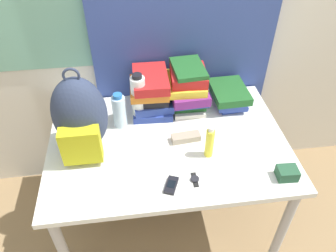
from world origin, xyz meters
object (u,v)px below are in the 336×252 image
(book_stack_left, at_px, (151,93))
(sports_bottle, at_px, (139,99))
(sunscreen_bottle, at_px, (210,142))
(wristwatch, at_px, (195,179))
(water_bottle, at_px, (119,111))
(backpack, at_px, (80,117))
(book_stack_right, at_px, (229,95))
(cell_phone, at_px, (171,185))
(camera_pouch, at_px, (287,173))
(book_stack_center, at_px, (187,88))
(sunglasses_case, at_px, (186,137))

(book_stack_left, bearing_deg, sports_bottle, -133.23)
(sunscreen_bottle, height_order, wristwatch, sunscreen_bottle)
(water_bottle, relative_size, sports_bottle, 0.70)
(backpack, distance_m, sports_bottle, 0.35)
(book_stack_right, bearing_deg, cell_phone, -126.17)
(book_stack_right, xyz_separation_m, camera_pouch, (0.11, -0.60, -0.03))
(sports_bottle, distance_m, cell_phone, 0.53)
(book_stack_center, xyz_separation_m, sports_bottle, (-0.28, -0.08, 0.01))
(backpack, bearing_deg, sports_bottle, 33.60)
(water_bottle, height_order, sunscreen_bottle, water_bottle)
(backpack, relative_size, camera_pouch, 4.75)
(book_stack_left, height_order, camera_pouch, book_stack_left)
(sports_bottle, bearing_deg, sunglasses_case, -42.67)
(sunscreen_bottle, bearing_deg, cell_phone, -140.73)
(book_stack_right, xyz_separation_m, water_bottle, (-0.64, -0.12, 0.04))
(water_bottle, bearing_deg, wristwatch, -53.27)
(book_stack_left, relative_size, wristwatch, 3.27)
(book_stack_left, height_order, sports_bottle, sports_bottle)
(backpack, height_order, sunglasses_case, backpack)
(backpack, relative_size, sunglasses_case, 2.97)
(backpack, distance_m, water_bottle, 0.26)
(book_stack_center, relative_size, book_stack_right, 1.01)
(sunscreen_bottle, distance_m, camera_pouch, 0.38)
(backpack, relative_size, wristwatch, 5.34)
(water_bottle, xyz_separation_m, wristwatch, (0.33, -0.44, -0.09))
(camera_pouch, relative_size, wristwatch, 1.12)
(water_bottle, bearing_deg, backpack, -139.60)
(book_stack_center, height_order, wristwatch, book_stack_center)
(backpack, height_order, wristwatch, backpack)
(book_stack_center, bearing_deg, book_stack_right, -0.56)
(wristwatch, bearing_deg, cell_phone, -169.08)
(book_stack_center, distance_m, water_bottle, 0.41)
(book_stack_center, relative_size, cell_phone, 2.60)
(book_stack_right, bearing_deg, book_stack_center, 179.44)
(book_stack_right, bearing_deg, wristwatch, -119.12)
(book_stack_right, distance_m, water_bottle, 0.65)
(book_stack_left, xyz_separation_m, water_bottle, (-0.18, -0.12, -0.02))
(water_bottle, bearing_deg, book_stack_right, 10.36)
(water_bottle, distance_m, camera_pouch, 0.90)
(wristwatch, bearing_deg, camera_pouch, -5.18)
(book_stack_right, relative_size, cell_phone, 2.57)
(water_bottle, xyz_separation_m, sunscreen_bottle, (0.43, -0.29, -0.01))
(backpack, bearing_deg, water_bottle, 40.40)
(book_stack_center, distance_m, book_stack_right, 0.26)
(sunscreen_bottle, relative_size, wristwatch, 2.11)
(book_stack_right, bearing_deg, backpack, -161.80)
(backpack, xyz_separation_m, cell_phone, (0.40, -0.31, -0.19))
(sunscreen_bottle, xyz_separation_m, cell_phone, (-0.21, -0.17, -0.08))
(backpack, height_order, water_bottle, backpack)
(sports_bottle, distance_m, sunglasses_case, 0.33)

